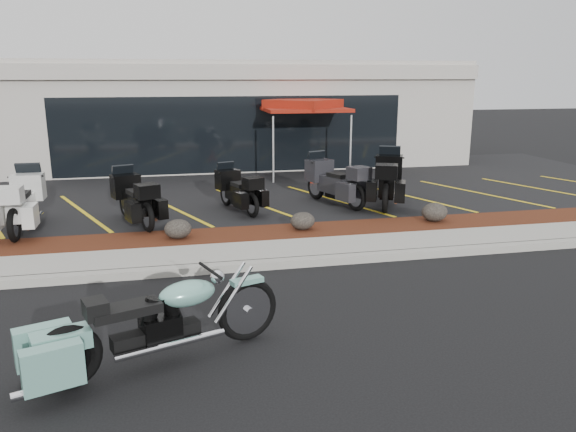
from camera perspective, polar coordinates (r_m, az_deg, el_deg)
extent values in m
plane|color=black|center=(9.78, 2.03, -6.81)|extent=(90.00, 90.00, 0.00)
cube|color=gray|center=(10.58, 0.84, -4.73)|extent=(24.00, 0.25, 0.15)
cube|color=gray|center=(11.23, 0.03, -3.60)|extent=(24.00, 1.20, 0.15)
cube|color=#3D150D|center=(12.35, -1.15, -1.92)|extent=(24.00, 1.20, 0.16)
cube|color=black|center=(17.54, -4.55, 2.84)|extent=(26.00, 9.60, 0.15)
cube|color=#A9A398|center=(23.51, -6.76, 10.39)|extent=(18.00, 8.00, 4.00)
cube|color=black|center=(19.61, -5.56, 8.22)|extent=(12.00, 0.06, 2.60)
cube|color=#A9A398|center=(19.47, -5.70, 14.37)|extent=(18.00, 0.30, 0.50)
ellipsoid|color=black|center=(11.98, -11.12, -1.29)|extent=(0.57, 0.48, 0.41)
ellipsoid|color=black|center=(12.43, 1.49, -0.50)|extent=(0.55, 0.46, 0.39)
ellipsoid|color=black|center=(13.58, 14.66, 0.39)|extent=(0.62, 0.51, 0.44)
cone|color=#FF2D08|center=(16.54, -5.84, 3.27)|extent=(0.30, 0.30, 0.50)
cylinder|color=silver|center=(18.24, -2.86, 6.89)|extent=(0.06, 0.06, 2.10)
cylinder|color=silver|center=(18.00, 5.26, 6.75)|extent=(0.06, 0.06, 2.10)
cylinder|color=silver|center=(20.75, -1.70, 7.77)|extent=(0.06, 0.06, 2.10)
cylinder|color=silver|center=(20.54, 5.44, 7.65)|extent=(0.06, 0.06, 2.10)
cube|color=maroon|center=(19.24, 1.56, 10.82)|extent=(3.48, 3.48, 0.11)
cube|color=maroon|center=(19.23, 1.56, 11.29)|extent=(2.69, 2.69, 0.32)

